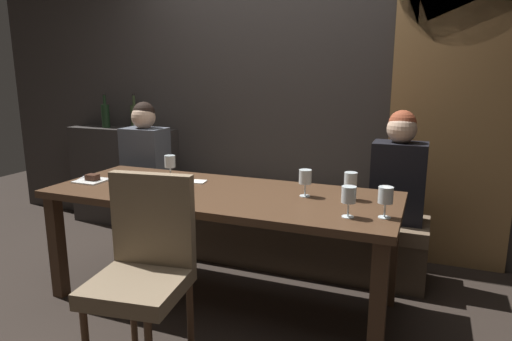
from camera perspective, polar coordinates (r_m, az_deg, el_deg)
The scene contains 20 objects.
ground at distance 3.09m, azimuth -4.37°, elevation -16.04°, with size 9.00×9.00×0.00m, color black.
back_wall_tiled at distance 3.85m, azimuth 3.42°, elevation 12.84°, with size 6.00×0.12×3.00m, color #383330.
arched_door at distance 3.59m, azimuth 24.25°, elevation 9.66°, with size 0.90×0.05×2.55m.
back_counter at distance 4.55m, azimuth -16.40°, elevation -0.73°, with size 1.10×0.28×0.95m, color #2F2B29.
dining_table at distance 2.84m, azimuth -4.59°, elevation -4.40°, with size 2.20×0.84×0.74m.
banquette_bench at distance 3.58m, azimuth 0.51°, elevation -7.87°, with size 2.50×0.44×0.45m.
chair_near_side at distance 2.32m, azimuth -14.09°, elevation -11.13°, with size 0.50×0.50×0.98m.
diner_redhead at distance 3.90m, azimuth -13.96°, elevation 2.45°, with size 0.36×0.24×0.78m.
diner_bearded at distance 3.22m, azimuth 17.81°, elevation 0.09°, with size 0.36×0.24×0.78m.
wine_bottle_dark_red at distance 4.54m, azimuth -18.67°, elevation 6.72°, with size 0.08×0.08×0.33m.
wine_bottle_pale_label at distance 4.39m, azimuth -15.24°, elevation 6.77°, with size 0.08×0.08×0.33m.
wine_glass_center_front at distance 2.66m, azimuth 12.00°, elevation -1.24°, with size 0.08×0.08×0.16m.
wine_glass_end_left at distance 2.37m, azimuth 16.23°, elevation -3.23°, with size 0.08×0.08×0.16m.
wine_glass_far_right at distance 2.63m, azimuth -13.17°, elevation -1.51°, with size 0.08×0.08×0.16m.
wine_glass_far_left at distance 3.19m, azimuth -10.93°, elevation 1.00°, with size 0.08×0.08×0.16m.
wine_glass_near_right at distance 2.34m, azimuth 11.77°, elevation -3.13°, with size 0.08×0.08×0.16m.
wine_glass_end_right at distance 2.69m, azimuth 6.31°, elevation -0.89°, with size 0.08×0.08×0.16m.
dessert_plate at distance 3.26m, azimuth -20.24°, elevation -1.08°, with size 0.19×0.19×0.05m.
fork_on_table at distance 3.37m, azimuth -21.41°, elevation -0.93°, with size 0.02×0.17×0.01m, color silver.
folded_napkin at distance 3.06m, azimuth -7.49°, elevation -1.43°, with size 0.11×0.10×0.01m, color silver.
Camera 1 is at (1.21, -2.43, 1.47)m, focal length 31.30 mm.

